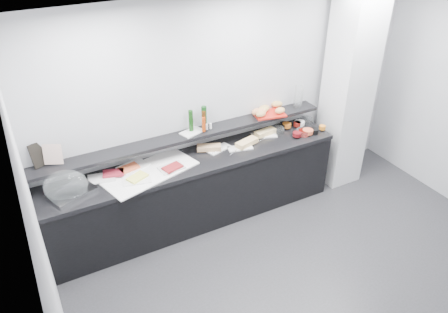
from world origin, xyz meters
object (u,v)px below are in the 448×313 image
cloche_base (72,193)px  carafe (298,97)px  condiment_tray (192,132)px  framed_print (41,154)px  bread_tray (269,114)px  sandwich_plate_mid (240,148)px

cloche_base → carafe: size_ratio=1.50×
cloche_base → condiment_tray: size_ratio=1.66×
framed_print → cloche_base: bearing=-83.0°
bread_tray → carafe: (0.45, 0.01, 0.14)m
cloche_base → framed_print: size_ratio=1.73×
cloche_base → framed_print: framed_print is taller
framed_print → bread_tray: bearing=-26.1°
cloche_base → framed_print: (-0.18, 0.31, 0.36)m
framed_print → condiment_tray: bearing=-27.0°
condiment_tray → carafe: (1.52, -0.01, 0.14)m
cloche_base → carafe: 3.02m
cloche_base → bread_tray: 2.56m
cloche_base → framed_print: bearing=99.5°
bread_tray → carafe: 0.47m
condiment_tray → carafe: 1.52m
carafe → bread_tray: bearing=-178.6°
cloche_base → sandwich_plate_mid: size_ratio=1.48×
cloche_base → bread_tray: bread_tray is taller
sandwich_plate_mid → carafe: (0.99, 0.21, 0.39)m
sandwich_plate_mid → condiment_tray: bearing=168.9°
sandwich_plate_mid → bread_tray: bread_tray is taller
framed_print → condiment_tray: framed_print is taller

